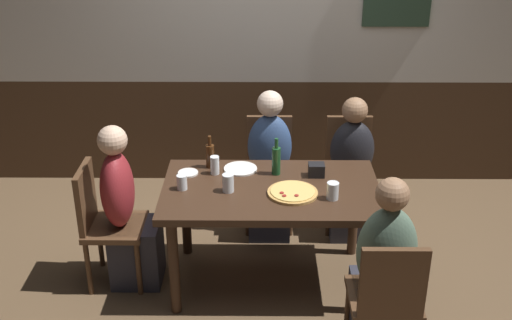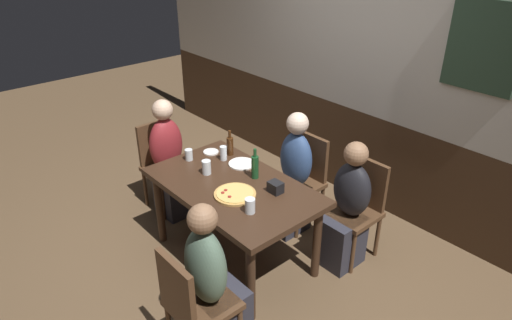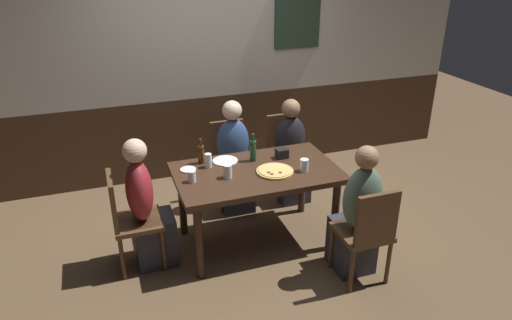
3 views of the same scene
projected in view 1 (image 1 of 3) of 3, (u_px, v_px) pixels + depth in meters
The scene contains 21 objects.
ground_plane at pixel (270, 279), 4.50m from camera, with size 12.00×12.00×0.00m, color brown.
wall_back at pixel (270, 41), 5.44m from camera, with size 6.40×0.13×2.60m.
dining_table at pixel (271, 200), 4.23m from camera, with size 1.45×0.86×0.74m.
chair_mid_far at pixel (269, 166), 5.06m from camera, with size 0.40×0.40×0.88m.
chair_head_west at pixel (104, 219), 4.30m from camera, with size 0.40×0.40×0.88m.
chair_right_near at pixel (387, 297), 3.52m from camera, with size 0.40×0.40×0.88m.
chair_right_far at pixel (349, 166), 5.05m from camera, with size 0.40×0.40×0.88m.
person_mid_far at pixel (269, 175), 4.91m from camera, with size 0.34×0.37×1.16m.
person_head_west at pixel (127, 219), 4.30m from camera, with size 0.37×0.34×1.18m.
person_right_near at pixel (382, 280), 3.67m from camera, with size 0.34×0.37×1.18m.
person_right_far at pixel (351, 178), 4.92m from camera, with size 0.34×0.37×1.11m.
pizza at pixel (293, 192), 4.10m from camera, with size 0.33×0.33×0.03m.
pint_glass_pale at pixel (182, 183), 4.15m from camera, with size 0.07×0.07×0.10m.
tumbler_short at pixel (333, 192), 4.03m from camera, with size 0.08×0.08×0.11m.
highball_clear at pixel (215, 166), 4.35m from camera, with size 0.06×0.06×0.13m.
tumbler_water at pixel (228, 184), 4.12m from camera, with size 0.08×0.08×0.12m.
beer_bottle_green at pixel (276, 160), 4.33m from camera, with size 0.06×0.06×0.27m.
beer_bottle_brown at pixel (210, 155), 4.43m from camera, with size 0.06×0.06×0.24m.
plate_white_large at pixel (240, 169), 4.43m from camera, with size 0.23×0.23×0.01m, color white.
plate_white_small at pixel (188, 173), 4.37m from camera, with size 0.14×0.14×0.01m, color white.
condiment_caddy at pixel (316, 170), 4.33m from camera, with size 0.11×0.09×0.09m, color black.
Camera 1 is at (-0.07, -3.72, 2.68)m, focal length 44.31 mm.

